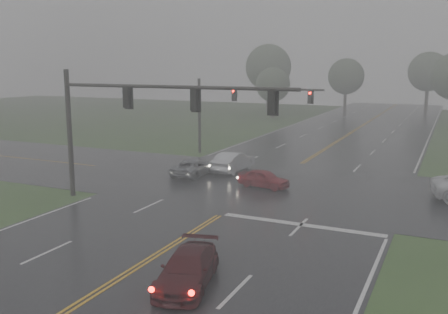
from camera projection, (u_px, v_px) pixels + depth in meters
The scene contains 13 objects.
main_road at pixel (258, 191), 32.42m from camera, with size 18.00×160.00×0.02m, color black.
cross_street at pixel (269, 184), 34.21m from camera, with size 120.00×14.00×0.02m, color black.
stop_bar at pixel (301, 225), 25.57m from camera, with size 8.50×0.50×0.01m, color silver.
sedan_maroon at pixel (188, 285), 18.60m from camera, with size 1.77×4.36×1.27m, color #3B0A0F.
sedan_red at pixel (264, 188), 33.37m from camera, with size 1.41×3.52×1.20m, color maroon.
sedan_silver at pixel (233, 172), 38.35m from camera, with size 1.59×4.56×1.50m, color #BABDC2.
car_grey at pixel (194, 176), 36.95m from camera, with size 2.03×4.40×1.22m, color slate.
signal_gantry_near at pixel (130, 110), 28.47m from camera, with size 14.72×0.34×7.84m.
signal_gantry_far at pixel (235, 102), 44.29m from camera, with size 11.69×0.35×6.85m.
tree_nw_a at pixel (273, 85), 75.94m from camera, with size 5.26×5.26×7.72m.
tree_n_mid at pixel (346, 76), 87.04m from camera, with size 6.26×6.26×9.19m.
tree_nw_b at pixel (268, 67), 85.89m from camera, with size 7.89×7.89×11.59m.
tree_n_far at pixel (428, 72), 88.73m from camera, with size 7.07×7.07×10.38m.
Camera 1 is at (11.24, -9.48, 8.11)m, focal length 40.00 mm.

